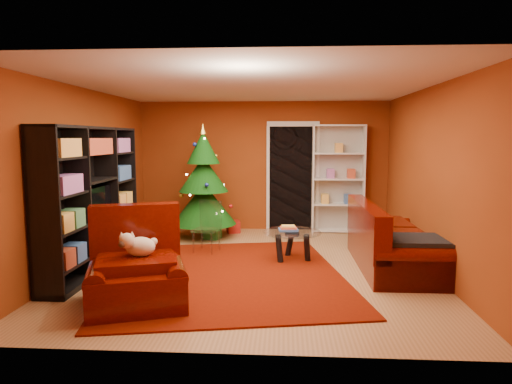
# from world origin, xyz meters

# --- Properties ---
(floor) EXTENTS (5.00, 5.50, 0.05)m
(floor) POSITION_xyz_m (0.00, 0.00, -0.03)
(floor) COLOR #9C6A3D
(floor) RESTS_ON ground
(ceiling) EXTENTS (5.00, 5.50, 0.05)m
(ceiling) POSITION_xyz_m (0.00, 0.00, 2.62)
(ceiling) COLOR silver
(ceiling) RESTS_ON wall_back
(wall_back) EXTENTS (5.00, 0.05, 2.60)m
(wall_back) POSITION_xyz_m (0.00, 2.77, 1.30)
(wall_back) COLOR #8A3711
(wall_back) RESTS_ON ground
(wall_left) EXTENTS (0.05, 5.50, 2.60)m
(wall_left) POSITION_xyz_m (-2.52, 0.00, 1.30)
(wall_left) COLOR #8A3711
(wall_left) RESTS_ON ground
(wall_right) EXTENTS (0.05, 5.50, 2.60)m
(wall_right) POSITION_xyz_m (2.52, 0.00, 1.30)
(wall_right) COLOR #8A3711
(wall_right) RESTS_ON ground
(doorway) EXTENTS (1.06, 0.60, 2.16)m
(doorway) POSITION_xyz_m (0.60, 2.73, 1.05)
(doorway) COLOR black
(doorway) RESTS_ON floor
(rug) EXTENTS (3.68, 4.09, 0.02)m
(rug) POSITION_xyz_m (-0.34, -0.47, 0.01)
(rug) COLOR #5F1001
(rug) RESTS_ON floor
(media_unit) EXTENTS (0.41, 2.65, 2.03)m
(media_unit) POSITION_xyz_m (-2.27, -0.29, 1.01)
(media_unit) COLOR black
(media_unit) RESTS_ON floor
(christmas_tree) EXTENTS (1.47, 1.47, 2.15)m
(christmas_tree) POSITION_xyz_m (-1.07, 1.87, 1.04)
(christmas_tree) COLOR #0A3C0A
(christmas_tree) RESTS_ON floor
(gift_box_teal) EXTENTS (0.34, 0.34, 0.29)m
(gift_box_teal) POSITION_xyz_m (-1.84, 1.77, 0.15)
(gift_box_teal) COLOR teal
(gift_box_teal) RESTS_ON floor
(gift_box_green) EXTENTS (0.33, 0.33, 0.27)m
(gift_box_green) POSITION_xyz_m (-0.90, 1.78, 0.13)
(gift_box_green) COLOR #257123
(gift_box_green) RESTS_ON floor
(gift_box_red) EXTENTS (0.30, 0.30, 0.24)m
(gift_box_red) POSITION_xyz_m (-0.57, 2.35, 0.12)
(gift_box_red) COLOR #9B140E
(gift_box_red) RESTS_ON floor
(white_bookshelf) EXTENTS (1.01, 0.37, 2.19)m
(white_bookshelf) POSITION_xyz_m (1.50, 2.57, 1.06)
(white_bookshelf) COLOR white
(white_bookshelf) RESTS_ON floor
(armchair) EXTENTS (1.44, 1.44, 0.89)m
(armchair) POSITION_xyz_m (-1.21, -1.66, 0.44)
(armchair) COLOR #410701
(armchair) RESTS_ON rug
(dog) EXTENTS (0.47, 0.41, 0.29)m
(dog) POSITION_xyz_m (-1.18, -1.60, 0.66)
(dog) COLOR beige
(dog) RESTS_ON armchair
(sofa) EXTENTS (1.01, 2.22, 0.95)m
(sofa) POSITION_xyz_m (2.02, 0.05, 0.48)
(sofa) COLOR #410701
(sofa) RESTS_ON rug
(coffee_table) EXTENTS (0.98, 0.98, 0.55)m
(coffee_table) POSITION_xyz_m (0.56, 0.34, 0.23)
(coffee_table) COLOR gray
(coffee_table) RESTS_ON rug
(acrylic_chair) EXTENTS (0.49, 0.51, 0.77)m
(acrylic_chair) POSITION_xyz_m (-0.83, 0.73, 0.38)
(acrylic_chair) COLOR #66605B
(acrylic_chair) RESTS_ON rug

